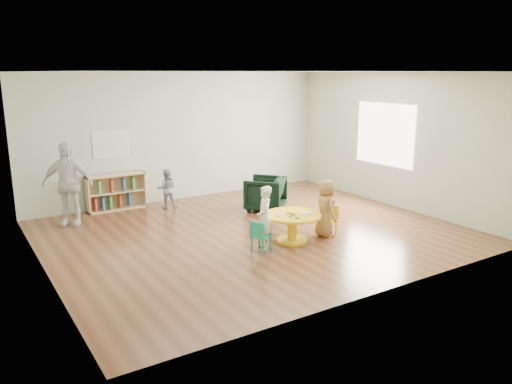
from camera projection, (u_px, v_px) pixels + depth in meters
room at (255, 126)px, 8.49m from camera, size 7.10×7.00×2.80m
activity_table at (292, 223)px, 8.37m from camera, size 0.96×0.96×0.52m
kid_chair_left at (260, 235)px, 7.92m from camera, size 0.35×0.35×0.51m
kid_chair_right at (329, 219)px, 8.76m from camera, size 0.37×0.37×0.52m
bookshelf at (115, 192)px, 10.35m from camera, size 1.20×0.30×0.75m
alphabet_poster at (111, 144)px, 10.23m from camera, size 0.74×0.01×0.54m
armchair at (265, 194)px, 10.30m from camera, size 1.07×1.07×0.70m
child_left at (264, 218)px, 7.97m from camera, size 0.38×0.45×1.04m
child_right at (325, 208)px, 8.62m from camera, size 0.40×0.54×1.01m
toddler at (167, 189)px, 10.42m from camera, size 0.49×0.44×0.84m
adult_caretaker at (67, 184)px, 9.19m from camera, size 0.99×0.77×1.57m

